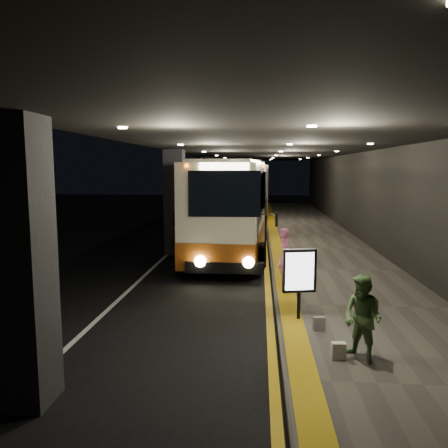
{
  "coord_description": "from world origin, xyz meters",
  "views": [
    {
      "loc": [
        2.08,
        -14.15,
        3.62
      ],
      "look_at": [
        0.84,
        0.84,
        1.7
      ],
      "focal_mm": 35.0,
      "sensor_mm": 36.0,
      "label": 1
    }
  ],
  "objects_px": {
    "coach_second": "(243,191)",
    "bag_plain": "(338,351)",
    "passenger_waiting_green": "(363,318)",
    "passenger_boarding": "(285,256)",
    "coach_main": "(235,209)",
    "info_sign": "(299,272)",
    "stanchion_post": "(293,269)",
    "bag_polka": "(319,324)"
  },
  "relations": [
    {
      "from": "coach_second",
      "to": "passenger_waiting_green",
      "type": "xyz_separation_m",
      "value": [
        3.12,
        -24.72,
        -0.99
      ]
    },
    {
      "from": "coach_main",
      "to": "info_sign",
      "type": "relative_size",
      "value": 7.46
    },
    {
      "from": "passenger_boarding",
      "to": "info_sign",
      "type": "distance_m",
      "value": 3.25
    },
    {
      "from": "passenger_waiting_green",
      "to": "info_sign",
      "type": "height_order",
      "value": "info_sign"
    },
    {
      "from": "coach_second",
      "to": "bag_plain",
      "type": "xyz_separation_m",
      "value": [
        2.72,
        -24.72,
        -1.62
      ]
    },
    {
      "from": "passenger_boarding",
      "to": "stanchion_post",
      "type": "bearing_deg",
      "value": -168.11
    },
    {
      "from": "info_sign",
      "to": "stanchion_post",
      "type": "height_order",
      "value": "info_sign"
    },
    {
      "from": "coach_second",
      "to": "passenger_waiting_green",
      "type": "distance_m",
      "value": 24.93
    },
    {
      "from": "bag_plain",
      "to": "stanchion_post",
      "type": "relative_size",
      "value": 0.28
    },
    {
      "from": "coach_main",
      "to": "info_sign",
      "type": "bearing_deg",
      "value": -75.08
    },
    {
      "from": "coach_main",
      "to": "bag_plain",
      "type": "bearing_deg",
      "value": -74.65
    },
    {
      "from": "coach_second",
      "to": "stanchion_post",
      "type": "bearing_deg",
      "value": -85.45
    },
    {
      "from": "coach_second",
      "to": "passenger_boarding",
      "type": "bearing_deg",
      "value": -85.79
    },
    {
      "from": "passenger_boarding",
      "to": "bag_polka",
      "type": "bearing_deg",
      "value": -177.59
    },
    {
      "from": "bag_plain",
      "to": "stanchion_post",
      "type": "xyz_separation_m",
      "value": [
        -0.49,
        4.75,
        0.4
      ]
    },
    {
      "from": "coach_main",
      "to": "passenger_waiting_green",
      "type": "relative_size",
      "value": 7.79
    },
    {
      "from": "bag_plain",
      "to": "bag_polka",
      "type": "bearing_deg",
      "value": 96.76
    },
    {
      "from": "passenger_waiting_green",
      "to": "info_sign",
      "type": "xyz_separation_m",
      "value": [
        -0.95,
        2.1,
        0.32
      ]
    },
    {
      "from": "bag_plain",
      "to": "info_sign",
      "type": "height_order",
      "value": "info_sign"
    },
    {
      "from": "bag_polka",
      "to": "stanchion_post",
      "type": "height_order",
      "value": "stanchion_post"
    },
    {
      "from": "coach_second",
      "to": "stanchion_post",
      "type": "xyz_separation_m",
      "value": [
        2.22,
        -19.97,
        -1.22
      ]
    },
    {
      "from": "coach_second",
      "to": "passenger_waiting_green",
      "type": "relative_size",
      "value": 8.14
    },
    {
      "from": "coach_second",
      "to": "bag_plain",
      "type": "bearing_deg",
      "value": -85.53
    },
    {
      "from": "coach_main",
      "to": "bag_polka",
      "type": "relative_size",
      "value": 40.65
    },
    {
      "from": "bag_plain",
      "to": "info_sign",
      "type": "relative_size",
      "value": 0.19
    },
    {
      "from": "coach_second",
      "to": "passenger_waiting_green",
      "type": "height_order",
      "value": "coach_second"
    },
    {
      "from": "bag_polka",
      "to": "passenger_waiting_green",
      "type": "bearing_deg",
      "value": -67.74
    },
    {
      "from": "bag_polka",
      "to": "stanchion_post",
      "type": "relative_size",
      "value": 0.27
    },
    {
      "from": "coach_second",
      "to": "info_sign",
      "type": "xyz_separation_m",
      "value": [
        2.18,
        -22.61,
        -0.67
      ]
    },
    {
      "from": "coach_main",
      "to": "passenger_waiting_green",
      "type": "distance_m",
      "value": 11.86
    },
    {
      "from": "stanchion_post",
      "to": "bag_polka",
      "type": "bearing_deg",
      "value": -84.39
    },
    {
      "from": "coach_second",
      "to": "passenger_boarding",
      "type": "xyz_separation_m",
      "value": [
        2.04,
        -19.38,
        -0.94
      ]
    },
    {
      "from": "coach_second",
      "to": "bag_plain",
      "type": "relative_size",
      "value": 40.95
    },
    {
      "from": "coach_second",
      "to": "stanchion_post",
      "type": "distance_m",
      "value": 20.13
    },
    {
      "from": "passenger_boarding",
      "to": "stanchion_post",
      "type": "relative_size",
      "value": 1.51
    },
    {
      "from": "coach_main",
      "to": "info_sign",
      "type": "xyz_separation_m",
      "value": [
        2.0,
        -9.35,
        -0.57
      ]
    },
    {
      "from": "stanchion_post",
      "to": "info_sign",
      "type": "bearing_deg",
      "value": -90.98
    },
    {
      "from": "passenger_boarding",
      "to": "passenger_waiting_green",
      "type": "bearing_deg",
      "value": -173.49
    },
    {
      "from": "info_sign",
      "to": "bag_plain",
      "type": "bearing_deg",
      "value": -87.31
    },
    {
      "from": "passenger_waiting_green",
      "to": "bag_plain",
      "type": "distance_m",
      "value": 0.75
    },
    {
      "from": "info_sign",
      "to": "stanchion_post",
      "type": "relative_size",
      "value": 1.48
    },
    {
      "from": "passenger_waiting_green",
      "to": "info_sign",
      "type": "relative_size",
      "value": 0.96
    }
  ]
}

